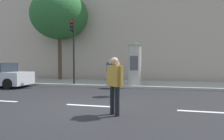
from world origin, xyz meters
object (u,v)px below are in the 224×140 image
object	(u,v)px
pedestrian_in_red_top	(117,76)
pedestrian_in_light_jacket	(110,70)
street_tree	(59,16)
pedestrian_tallest	(110,68)
traffic_light	(73,41)
pedestrian_with_bag	(115,81)
poster_column	(135,63)

from	to	relation	value
pedestrian_in_red_top	pedestrian_in_light_jacket	distance (m)	4.65
street_tree	pedestrian_in_light_jacket	bearing A→B (deg)	-19.44
pedestrian_tallest	pedestrian_in_light_jacket	distance (m)	1.37
pedestrian_in_red_top	pedestrian_in_light_jacket	bearing A→B (deg)	107.89
traffic_light	pedestrian_with_bag	distance (m)	7.80
pedestrian_tallest	pedestrian_in_light_jacket	world-z (taller)	pedestrian_tallest
poster_column	pedestrian_with_bag	xyz separation A→B (m)	(0.18, -6.84, -0.49)
pedestrian_tallest	pedestrian_in_light_jacket	xyz separation A→B (m)	(0.31, -1.33, -0.11)
pedestrian_with_bag	pedestrian_tallest	bearing A→B (deg)	104.60
pedestrian_tallest	pedestrian_in_light_jacket	size ratio (longest dim) A/B	1.11
street_tree	pedestrian_in_red_top	distance (m)	9.83
pedestrian_in_red_top	pedestrian_tallest	size ratio (longest dim) A/B	0.98
poster_column	pedestrian_in_red_top	bearing A→B (deg)	-96.93
traffic_light	street_tree	distance (m)	4.80
pedestrian_in_red_top	street_tree	bearing A→B (deg)	135.47
poster_column	pedestrian_in_light_jacket	distance (m)	2.12
poster_column	street_tree	bearing A→B (deg)	158.97
traffic_light	pedestrian_with_bag	xyz separation A→B (m)	(4.20, -6.28, -1.95)
traffic_light	pedestrian_in_light_jacket	distance (m)	3.25
traffic_light	pedestrian_tallest	distance (m)	3.80
traffic_light	pedestrian_tallest	size ratio (longest dim) A/B	2.52
traffic_light	pedestrian_in_light_jacket	size ratio (longest dim) A/B	2.80
poster_column	traffic_light	bearing A→B (deg)	-172.04
pedestrian_tallest	poster_column	bearing A→B (deg)	-45.27
pedestrian_with_bag	poster_column	bearing A→B (deg)	91.50
pedestrian_in_red_top	pedestrian_tallest	world-z (taller)	pedestrian_tallest
poster_column	pedestrian_with_bag	distance (m)	6.86
poster_column	pedestrian_with_bag	size ratio (longest dim) A/B	1.56
pedestrian_in_red_top	traffic_light	bearing A→B (deg)	140.11
street_tree	pedestrian_with_bag	bearing A→B (deg)	-53.99
poster_column	street_tree	size ratio (longest dim) A/B	0.37
street_tree	pedestrian_with_bag	size ratio (longest dim) A/B	4.22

